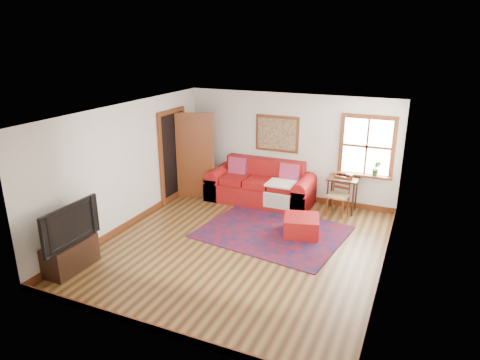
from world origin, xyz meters
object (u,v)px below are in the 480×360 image
at_px(red_ottoman, 301,226).
at_px(media_cabinet, 71,255).
at_px(ladder_back_chair, 339,193).
at_px(red_leather_sofa, 261,188).
at_px(side_table, 343,183).

height_order(red_ottoman, media_cabinet, media_cabinet).
height_order(ladder_back_chair, media_cabinet, ladder_back_chair).
distance_m(red_ottoman, ladder_back_chair, 1.44).
relative_size(red_leather_sofa, red_ottoman, 3.69).
distance_m(red_leather_sofa, side_table, 1.90).
xyz_separation_m(red_leather_sofa, ladder_back_chair, (1.84, -0.06, 0.16)).
xyz_separation_m(red_leather_sofa, red_ottoman, (1.39, -1.39, -0.13)).
bearing_deg(red_ottoman, red_leather_sofa, 119.41).
height_order(red_ottoman, ladder_back_chair, ladder_back_chair).
xyz_separation_m(red_leather_sofa, side_table, (1.87, 0.13, 0.34)).
distance_m(red_ottoman, media_cabinet, 4.22).
bearing_deg(media_cabinet, red_leather_sofa, 67.16).
height_order(side_table, media_cabinet, side_table).
bearing_deg(ladder_back_chair, side_table, 81.96).
height_order(red_ottoman, side_table, side_table).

